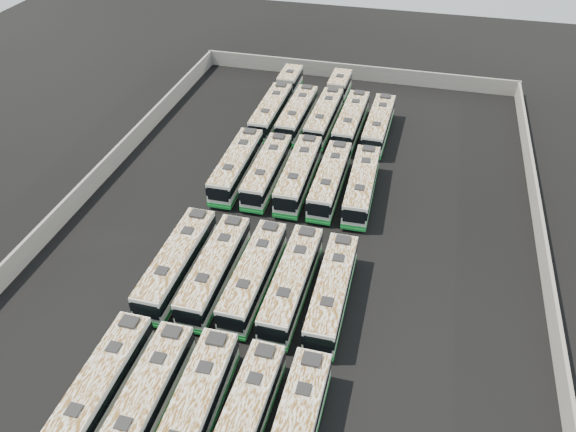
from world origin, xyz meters
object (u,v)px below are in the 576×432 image
at_px(bus_midfront_left, 215,270).
at_px(bus_midfront_right, 292,283).
at_px(bus_front_center, 192,414).
at_px(bus_back_left, 297,114).
at_px(bus_midfront_center, 254,275).
at_px(bus_midback_center, 299,174).
at_px(bus_back_far_right, 378,125).
at_px(bus_front_far_left, 99,390).
at_px(bus_front_right, 243,424).
at_px(bus_midfront_far_left, 177,263).
at_px(bus_back_far_left, 278,101).
at_px(bus_front_left, 145,402).
at_px(bus_midback_far_left, 237,166).
at_px(bus_midback_far_right, 362,185).
at_px(bus_midback_left, 267,171).
at_px(bus_back_right, 351,121).
at_px(bus_midfront_far_right, 332,292).
at_px(bus_back_center, 329,106).
at_px(bus_midback_right, 330,180).

distance_m(bus_midfront_left, bus_midfront_right, 6.67).
distance_m(bus_front_center, bus_back_left, 42.53).
bearing_deg(bus_midfront_center, bus_midback_center, 90.74).
height_order(bus_midback_center, bus_back_far_right, bus_midback_center).
xyz_separation_m(bus_front_far_left, bus_front_right, (10.16, 0.00, -0.02)).
bearing_deg(bus_midfront_right, bus_midback_center, 102.46).
distance_m(bus_midfront_far_left, bus_back_far_left, 32.08).
distance_m(bus_front_left, bus_back_left, 42.28).
xyz_separation_m(bus_front_left, bus_midback_far_left, (-3.39, 29.03, 0.04)).
distance_m(bus_front_far_left, bus_back_far_right, 44.16).
distance_m(bus_midfront_far_left, bus_midback_far_right, 20.67).
bearing_deg(bus_midfront_right, bus_front_left, -115.98).
xyz_separation_m(bus_front_center, bus_front_right, (3.34, 0.20, -0.08)).
bearing_deg(bus_midback_left, bus_front_center, -83.48).
bearing_deg(bus_back_right, bus_midfront_right, -88.89).
height_order(bus_front_far_left, bus_midfront_far_right, bus_front_far_left).
bearing_deg(bus_midback_center, bus_back_far_right, 62.09).
bearing_deg(bus_midfront_left, bus_midback_center, 78.00).
bearing_deg(bus_midfront_far_left, bus_front_left, -75.41).
relative_size(bus_midfront_left, bus_back_center, 0.65).
bearing_deg(bus_midback_far_left, bus_midfront_center, -67.29).
xyz_separation_m(bus_front_left, bus_midback_left, (0.01, 28.98, 0.00)).
distance_m(bus_midfront_far_left, bus_midback_left, 16.22).
height_order(bus_front_center, bus_back_left, bus_front_center).
distance_m(bus_front_center, bus_back_center, 45.53).
distance_m(bus_midfront_right, bus_midback_center, 16.15).
xyz_separation_m(bus_midfront_left, bus_midback_right, (6.78, 15.75, -0.02)).
distance_m(bus_back_far_left, bus_back_right, 10.54).
height_order(bus_midfront_far_left, bus_back_far_left, bus_midfront_far_left).
bearing_deg(bus_back_left, bus_midback_left, -89.08).
distance_m(bus_midback_left, bus_back_far_right, 16.59).
distance_m(bus_midfront_far_left, bus_midfront_left, 3.38).
relative_size(bus_midback_left, bus_back_left, 0.99).
height_order(bus_midback_far_left, bus_midback_far_right, bus_midback_far_left).
height_order(bus_midfront_left, bus_back_left, bus_midfront_left).
height_order(bus_midback_center, bus_back_far_left, bus_midback_center).
xyz_separation_m(bus_front_right, bus_midfront_left, (-6.74, 13.10, 0.03)).
bearing_deg(bus_midfront_right, bus_midfront_center, 178.85).
relative_size(bus_midfront_far_left, bus_midfront_center, 1.04).
distance_m(bus_midfront_center, bus_midfront_far_right, 6.68).
bearing_deg(bus_front_center, bus_midback_far_left, 101.94).
bearing_deg(bus_back_left, bus_back_far_right, 0.11).
distance_m(bus_front_right, bus_midfront_center, 13.70).
relative_size(bus_midfront_right, bus_midback_far_right, 1.02).
bearing_deg(bus_midback_left, bus_front_far_left, -96.89).
relative_size(bus_midback_far_left, bus_back_left, 1.02).
distance_m(bus_front_right, bus_back_center, 45.45).
height_order(bus_front_left, bus_midfront_right, bus_midfront_right).
xyz_separation_m(bus_midfront_far_left, bus_midback_far_left, (-0.02, 15.91, -0.02)).
relative_size(bus_front_far_left, bus_back_right, 0.98).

